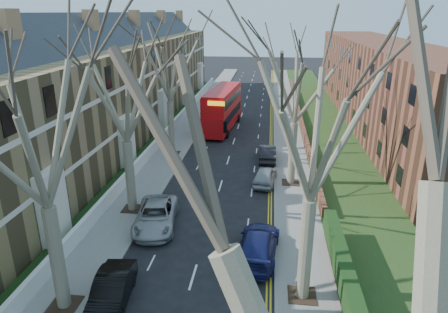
% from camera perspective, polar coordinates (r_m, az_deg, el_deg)
% --- Properties ---
extents(pavement_left, '(3.00, 102.00, 0.12)m').
position_cam_1_polar(pavement_left, '(50.38, -4.78, 4.58)').
color(pavement_left, slate).
rests_on(pavement_left, ground).
extents(pavement_right, '(3.00, 102.00, 0.12)m').
position_cam_1_polar(pavement_right, '(49.49, 9.02, 4.11)').
color(pavement_right, slate).
rests_on(pavement_right, ground).
extents(terrace_left, '(9.70, 78.00, 13.60)m').
position_cam_1_polar(terrace_left, '(43.94, -17.00, 8.83)').
color(terrace_left, olive).
rests_on(terrace_left, ground).
extents(flats_right, '(13.97, 54.00, 10.00)m').
position_cam_1_polar(flats_right, '(54.06, 21.56, 9.68)').
color(flats_right, brown).
rests_on(flats_right, ground).
extents(front_wall_left, '(0.30, 78.00, 1.00)m').
position_cam_1_polar(front_wall_left, '(43.13, -9.00, 2.51)').
color(front_wall_left, white).
rests_on(front_wall_left, ground).
extents(grass_verge_right, '(6.00, 102.00, 0.06)m').
position_cam_1_polar(grass_verge_right, '(49.87, 14.21, 3.98)').
color(grass_verge_right, '#253D16').
rests_on(grass_verge_right, ground).
extents(tree_left_mid, '(10.50, 10.50, 14.71)m').
position_cam_1_polar(tree_left_mid, '(17.79, -25.67, 5.52)').
color(tree_left_mid, '#736B52').
rests_on(tree_left_mid, ground).
extents(tree_left_far, '(10.15, 10.15, 14.22)m').
position_cam_1_polar(tree_left_far, '(26.66, -14.40, 10.41)').
color(tree_left_far, '#736B52').
rests_on(tree_left_far, ground).
extents(tree_left_dist, '(10.50, 10.50, 14.71)m').
position_cam_1_polar(tree_left_dist, '(37.98, -8.03, 14.01)').
color(tree_left_dist, '#736B52').
rests_on(tree_left_dist, ground).
extents(tree_right_mid, '(10.50, 10.50, 14.71)m').
position_cam_1_polar(tree_right_mid, '(17.15, 13.17, 6.51)').
color(tree_right_mid, '#736B52').
rests_on(tree_right_mid, ground).
extents(tree_right_far, '(10.15, 10.15, 14.22)m').
position_cam_1_polar(tree_right_far, '(30.94, 10.45, 11.95)').
color(tree_right_far, '#736B52').
rests_on(tree_right_far, ground).
extents(double_decker_bus, '(3.63, 11.60, 4.76)m').
position_cam_1_polar(double_decker_bus, '(48.06, -0.20, 6.71)').
color(double_decker_bus, '#B00C0F').
rests_on(double_decker_bus, ground).
extents(car_left_mid, '(2.05, 4.66, 1.49)m').
position_cam_1_polar(car_left_mid, '(20.97, -15.78, -18.02)').
color(car_left_mid, black).
rests_on(car_left_mid, ground).
extents(car_left_far, '(3.28, 5.85, 1.54)m').
position_cam_1_polar(car_left_far, '(26.88, -9.71, -8.35)').
color(car_left_far, '#9B9CA0').
rests_on(car_left_far, ground).
extents(car_right_near, '(2.69, 5.61, 1.58)m').
position_cam_1_polar(car_right_near, '(23.58, 4.87, -12.42)').
color(car_right_near, navy).
rests_on(car_right_near, ground).
extents(car_right_mid, '(2.18, 4.33, 1.41)m').
position_cam_1_polar(car_right_mid, '(33.01, 5.87, -2.73)').
color(car_right_mid, '#94979C').
rests_on(car_right_mid, ground).
extents(car_right_far, '(1.67, 4.49, 1.47)m').
position_cam_1_polar(car_right_far, '(38.20, 6.20, 0.52)').
color(car_right_far, black).
rests_on(car_right_far, ground).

